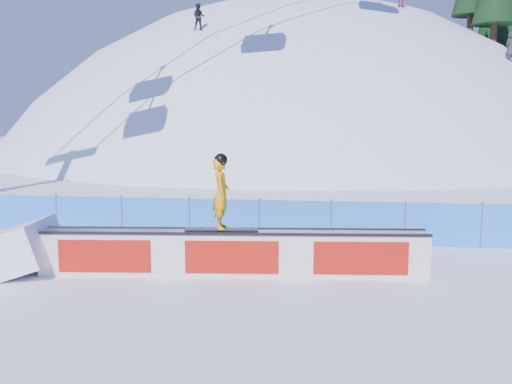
# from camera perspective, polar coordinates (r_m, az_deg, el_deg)

# --- Properties ---
(ground) EXTENTS (160.00, 160.00, 0.00)m
(ground) POSITION_cam_1_polar(r_m,az_deg,el_deg) (12.04, -7.06, -9.51)
(ground) COLOR white
(ground) RESTS_ON ground
(snow_hill) EXTENTS (64.00, 64.00, 64.00)m
(snow_hill) POSITION_cam_1_polar(r_m,az_deg,el_deg) (57.42, 3.87, -14.41)
(snow_hill) COLOR white
(snow_hill) RESTS_ON ground
(safety_fence) EXTENTS (22.05, 0.05, 1.30)m
(safety_fence) POSITION_cam_1_polar(r_m,az_deg,el_deg) (16.18, -3.20, -2.83)
(safety_fence) COLOR #297BF0
(safety_fence) RESTS_ON ground
(rail_box) EXTENTS (8.63, 1.38, 1.03)m
(rail_box) POSITION_cam_1_polar(r_m,az_deg,el_deg) (12.74, -2.35, -6.12)
(rail_box) COLOR silver
(rail_box) RESTS_ON ground
(snowboarder) EXTENTS (1.64, 0.63, 1.70)m
(snowboarder) POSITION_cam_1_polar(r_m,az_deg,el_deg) (12.51, -3.51, -0.05)
(snowboarder) COLOR black
(snowboarder) RESTS_ON rail_box
(distant_skiers) EXTENTS (21.23, 7.26, 6.63)m
(distant_skiers) POSITION_cam_1_polar(r_m,az_deg,el_deg) (41.66, 8.14, 17.98)
(distant_skiers) COLOR black
(distant_skiers) RESTS_ON ground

